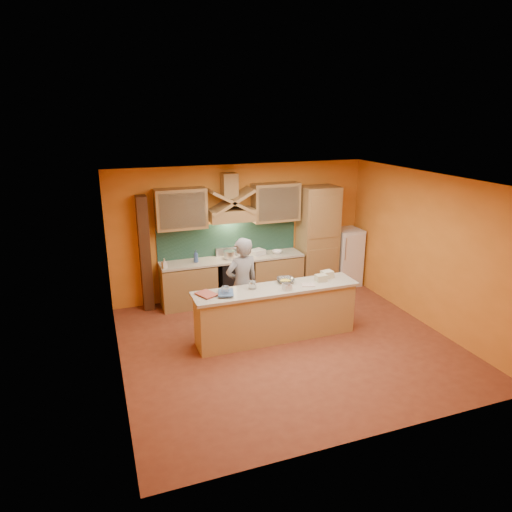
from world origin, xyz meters
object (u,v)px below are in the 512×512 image
object	(u,v)px
stove	(233,279)
mixing_bowl	(285,280)
kitchen_scale	(287,287)
person	(242,285)
fridge	(346,257)

from	to	relation	value
stove	mixing_bowl	distance (m)	1.86
kitchen_scale	mixing_bowl	world-z (taller)	kitchen_scale
person	kitchen_scale	size ratio (longest dim) A/B	13.46
kitchen_scale	mixing_bowl	bearing A→B (deg)	61.00
stove	fridge	world-z (taller)	fridge
fridge	person	world-z (taller)	person
person	kitchen_scale	xyz separation A→B (m)	(0.58, -0.67, 0.13)
fridge	kitchen_scale	xyz separation A→B (m)	(-2.38, -2.07, 0.35)
stove	kitchen_scale	world-z (taller)	kitchen_scale
stove	mixing_bowl	bearing A→B (deg)	-75.64
person	mixing_bowl	size ratio (longest dim) A/B	5.69
person	kitchen_scale	distance (m)	0.89
kitchen_scale	mixing_bowl	xyz separation A→B (m)	(0.12, 0.34, -0.02)
stove	mixing_bowl	world-z (taller)	mixing_bowl
person	mixing_bowl	distance (m)	0.78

